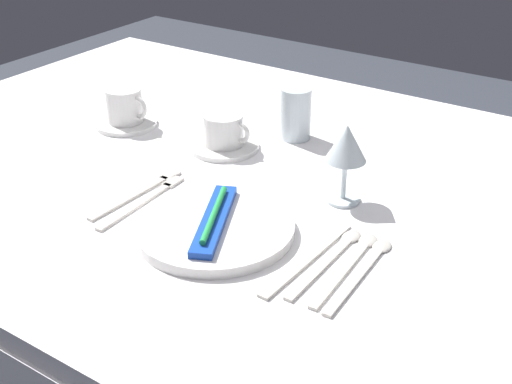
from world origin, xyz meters
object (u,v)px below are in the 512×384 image
Objects in this scene: dinner_plate at (215,228)px; fork_inner at (140,192)px; spoon_tea at (366,266)px; coffee_cup_left at (224,129)px; coffee_cup_right at (125,105)px; drink_tumbler at (295,116)px; spoon_soup at (333,255)px; wine_glass_centre at (346,147)px; dinner_knife at (306,260)px; fork_outer at (145,200)px; toothbrush_package at (214,219)px; spoon_dessert at (352,260)px.

dinner_plate reaches higher than fork_inner.
coffee_cup_left reaches higher than spoon_tea.
coffee_cup_right is (-0.67, 0.20, 0.04)m from spoon_tea.
coffee_cup_right is at bearing -156.41° from drink_tumbler.
spoon_soup is at bearing -31.26° from coffee_cup_left.
wine_glass_centre is (-0.07, 0.16, 0.10)m from spoon_soup.
wine_glass_centre is 0.28m from drink_tumbler.
dinner_plate is at bearing -56.86° from coffee_cup_left.
dinner_plate is at bearing -176.14° from dinner_knife.
coffee_cup_left reaches higher than dinner_knife.
dinner_knife is (0.35, -0.02, -0.00)m from fork_inner.
dinner_knife is at bearing -156.10° from spoon_tea.
coffee_cup_right is at bearing 149.78° from dinner_plate.
fork_outer is at bearing -145.98° from wine_glass_centre.
wine_glass_centre reaches higher than spoon_soup.
fork_inner is 2.13× the size of coffee_cup_right.
coffee_cup_right is 0.37m from drink_tumbler.
fork_inner is 1.02× the size of spoon_soup.
coffee_cup_right reaches higher than dinner_knife.
wine_glass_centre is at bearing 59.61° from dinner_plate.
toothbrush_package is 1.89× the size of drink_tumbler.
spoon_soup is at bearing -51.62° from drink_tumbler.
coffee_cup_right reaches higher than dinner_plate.
coffee_cup_right is (-0.42, 0.25, 0.02)m from toothbrush_package.
dinner_knife is 0.23m from wine_glass_centre.
coffee_cup_left is 0.25m from coffee_cup_right.
toothbrush_package is 0.23m from spoon_dessert.
fork_inner is 0.38m from drink_tumbler.
dinner_knife is at bearing -37.29° from coffee_cup_left.
spoon_dessert is at bearing 2.35° from fork_inner.
toothbrush_package is at bearing -166.20° from spoon_soup.
spoon_tea is 2.10× the size of coffee_cup_left.
drink_tumbler is (-0.25, 0.38, 0.04)m from dinner_knife.
dinner_plate is 0.40m from drink_tumbler.
spoon_tea is 2.12× the size of coffee_cup_right.
drink_tumbler reaches higher than fork_inner.
fork_outer is 0.26m from coffee_cup_left.
spoon_tea is (0.24, 0.05, -0.02)m from toothbrush_package.
fork_inner is at bearing -106.33° from drink_tumbler.
fork_outer is at bearing 179.02° from dinner_knife.
toothbrush_package is 1.99× the size of coffee_cup_left.
coffee_cup_left is at bearing 152.23° from spoon_tea.
dinner_knife is (0.16, 0.01, -0.01)m from dinner_plate.
coffee_cup_left is 0.31m from wine_glass_centre.
spoon_tea is at bearing 23.90° from dinner_knife.
coffee_cup_left is (-0.18, 0.27, 0.03)m from dinner_plate.
toothbrush_package is 0.25m from wine_glass_centre.
coffee_cup_right reaches higher than toothbrush_package.
fork_outer is at bearing -175.68° from spoon_tea.
spoon_dessert reaches higher than fork_inner.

